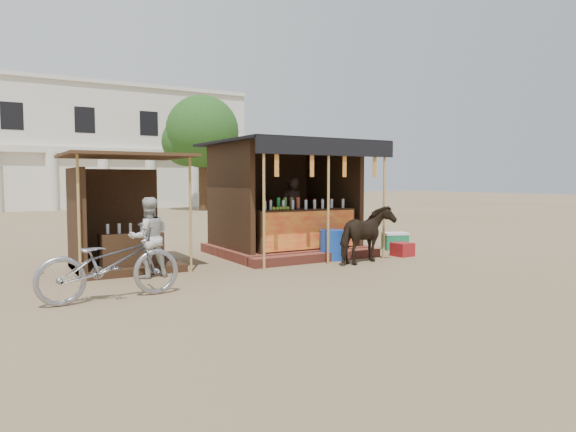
# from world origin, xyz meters

# --- Properties ---
(ground) EXTENTS (120.00, 120.00, 0.00)m
(ground) POSITION_xyz_m (0.00, 0.00, 0.00)
(ground) COLOR #846B4C
(ground) RESTS_ON ground
(main_stall) EXTENTS (3.60, 3.61, 2.78)m
(main_stall) POSITION_xyz_m (1.02, 3.36, 1.03)
(main_stall) COLOR brown
(main_stall) RESTS_ON ground
(secondary_stall) EXTENTS (2.40, 2.40, 2.38)m
(secondary_stall) POSITION_xyz_m (-3.17, 3.24, 0.85)
(secondary_stall) COLOR #382014
(secondary_stall) RESTS_ON ground
(cow) EXTENTS (1.66, 1.13, 1.28)m
(cow) POSITION_xyz_m (1.80, 1.19, 0.64)
(cow) COLOR black
(cow) RESTS_ON ground
(motorbike) EXTENTS (2.23, 0.90, 1.15)m
(motorbike) POSITION_xyz_m (-3.86, 0.47, 0.57)
(motorbike) COLOR gray
(motorbike) RESTS_ON ground
(bystander) EXTENTS (0.77, 0.61, 1.53)m
(bystander) POSITION_xyz_m (-2.85, 2.00, 0.77)
(bystander) COLOR #B9BAB3
(bystander) RESTS_ON ground
(blue_barrel) EXTENTS (0.74, 0.74, 0.70)m
(blue_barrel) POSITION_xyz_m (1.42, 2.00, 0.35)
(blue_barrel) COLOR #1745B0
(blue_barrel) RESTS_ON ground
(red_crate) EXTENTS (0.44, 0.46, 0.33)m
(red_crate) POSITION_xyz_m (3.26, 1.61, 0.16)
(red_crate) COLOR maroon
(red_crate) RESTS_ON ground
(cooler) EXTENTS (0.75, 0.62, 0.46)m
(cooler) POSITION_xyz_m (3.92, 2.60, 0.23)
(cooler) COLOR #197447
(cooler) RESTS_ON ground
(background_building) EXTENTS (26.00, 7.45, 8.18)m
(background_building) POSITION_xyz_m (-2.00, 29.94, 3.98)
(background_building) COLOR silver
(background_building) RESTS_ON ground
(tree) EXTENTS (4.50, 4.40, 7.00)m
(tree) POSITION_xyz_m (5.81, 22.14, 4.63)
(tree) COLOR #382314
(tree) RESTS_ON ground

